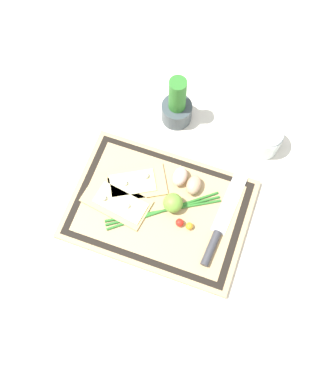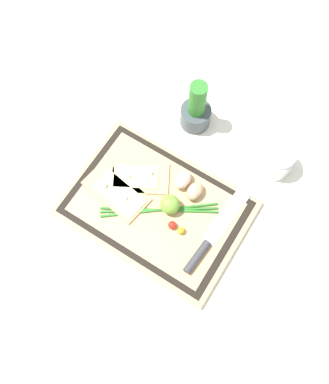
# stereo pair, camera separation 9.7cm
# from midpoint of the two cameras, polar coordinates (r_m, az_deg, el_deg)

# --- Properties ---
(ground_plane) EXTENTS (6.00, 6.00, 0.00)m
(ground_plane) POSITION_cam_midpoint_polar(r_m,az_deg,el_deg) (1.26, 1.15, -2.39)
(ground_plane) COLOR silver
(cutting_board) EXTENTS (0.49, 0.34, 0.02)m
(cutting_board) POSITION_cam_midpoint_polar(r_m,az_deg,el_deg) (1.25, 1.16, -2.24)
(cutting_board) COLOR tan
(cutting_board) RESTS_ON ground_plane
(pizza_slice_near) EXTENTS (0.20, 0.12, 0.02)m
(pizza_slice_near) POSITION_cam_midpoint_polar(r_m,az_deg,el_deg) (1.25, -3.88, -0.19)
(pizza_slice_near) COLOR tan
(pizza_slice_near) RESTS_ON cutting_board
(pizza_slice_far) EXTENTS (0.19, 0.16, 0.02)m
(pizza_slice_far) POSITION_cam_midpoint_polar(r_m,az_deg,el_deg) (1.27, -1.02, 1.66)
(pizza_slice_far) COLOR tan
(pizza_slice_far) RESTS_ON cutting_board
(knife) EXTENTS (0.05, 0.29, 0.02)m
(knife) POSITION_cam_midpoint_polar(r_m,az_deg,el_deg) (1.21, 7.65, -6.80)
(knife) COLOR silver
(knife) RESTS_ON cutting_board
(egg_brown) EXTENTS (0.04, 0.06, 0.04)m
(egg_brown) POSITION_cam_midpoint_polar(r_m,az_deg,el_deg) (1.24, 6.07, -0.13)
(egg_brown) COLOR tan
(egg_brown) RESTS_ON cutting_board
(egg_pink) EXTENTS (0.04, 0.06, 0.04)m
(egg_pink) POSITION_cam_midpoint_polar(r_m,az_deg,el_deg) (1.25, 4.59, 1.31)
(egg_pink) COLOR beige
(egg_pink) RESTS_ON cutting_board
(lime) EXTENTS (0.05, 0.05, 0.05)m
(lime) POSITION_cam_midpoint_polar(r_m,az_deg,el_deg) (1.22, 2.96, -1.81)
(lime) COLOR #70A838
(lime) RESTS_ON cutting_board
(cherry_tomato_red) EXTENTS (0.02, 0.02, 0.02)m
(cherry_tomato_red) POSITION_cam_midpoint_polar(r_m,az_deg,el_deg) (1.22, 3.27, -4.46)
(cherry_tomato_red) COLOR red
(cherry_tomato_red) RESTS_ON cutting_board
(cherry_tomato_yellow) EXTENTS (0.02, 0.02, 0.02)m
(cherry_tomato_yellow) POSITION_cam_midpoint_polar(r_m,az_deg,el_deg) (1.21, 4.40, -5.14)
(cherry_tomato_yellow) COLOR gold
(cherry_tomato_yellow) RESTS_ON cutting_board
(scallion_bunch) EXTENTS (0.28, 0.21, 0.01)m
(scallion_bunch) POSITION_cam_midpoint_polar(r_m,az_deg,el_deg) (1.24, 1.55, -2.54)
(scallion_bunch) COLOR #2D7528
(scallion_bunch) RESTS_ON cutting_board
(herb_pot) EXTENTS (0.09, 0.09, 0.18)m
(herb_pot) POSITION_cam_midpoint_polar(r_m,az_deg,el_deg) (1.33, 6.14, 10.03)
(herb_pot) COLOR #3D474C
(herb_pot) RESTS_ON ground_plane
(sauce_jar) EXTENTS (0.09, 0.09, 0.09)m
(sauce_jar) POSITION_cam_midpoint_polar(r_m,az_deg,el_deg) (1.33, 16.05, 3.58)
(sauce_jar) COLOR silver
(sauce_jar) RESTS_ON ground_plane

